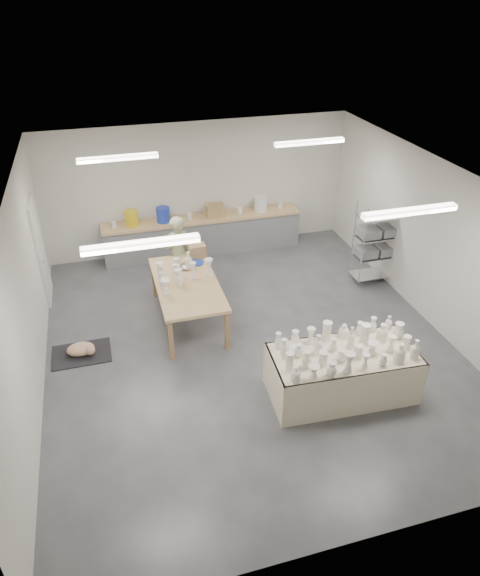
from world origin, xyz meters
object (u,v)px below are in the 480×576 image
object	(u,v)px
potter	(178,254)
red_stool	(177,271)
work_table	(186,279)
drying_table	(342,371)

from	to	relation	value
potter	red_stool	bearing A→B (deg)	-108.76
work_table	red_stool	distance (m)	1.43
potter	work_table	bearing A→B (deg)	69.75
drying_table	work_table	size ratio (longest dim) A/B	1.02
work_table	drying_table	bearing A→B (deg)	-55.13
potter	drying_table	bearing A→B (deg)	97.45
potter	red_stool	distance (m)	0.59
drying_table	potter	distance (m)	4.26
red_stool	potter	bearing A→B (deg)	-90.00
work_table	potter	world-z (taller)	potter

